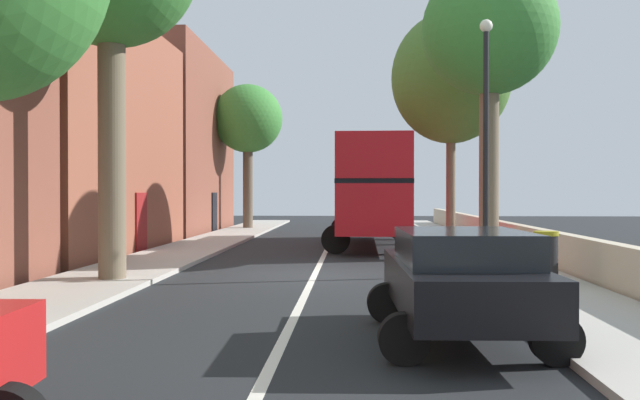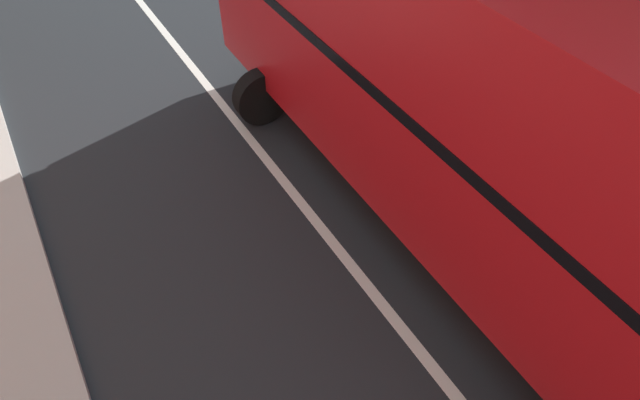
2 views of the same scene
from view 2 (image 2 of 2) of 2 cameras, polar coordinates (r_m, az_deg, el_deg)
double_decker_bus at (r=6.88m, az=15.74°, el=12.04°), size 3.64×10.25×4.06m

